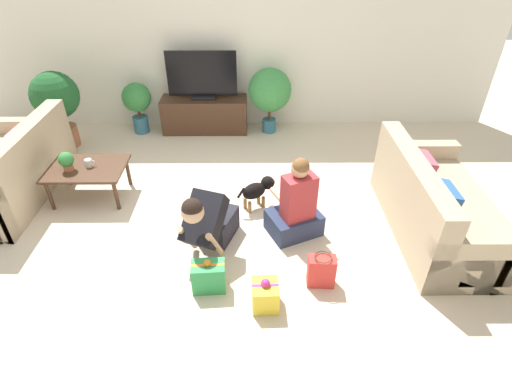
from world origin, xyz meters
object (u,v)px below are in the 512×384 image
Objects in this scene: tabletop_plant at (66,161)px; sofa_right at (435,207)px; potted_plant_corner_left at (56,100)px; dog at (258,189)px; tv at (202,78)px; potted_plant_back_left at (137,101)px; sofa_left at (10,173)px; gift_bag_a at (321,271)px; coffee_table at (87,171)px; mug at (89,163)px; person_kneeling at (209,221)px; gift_box_a at (265,295)px; person_sitting at (296,208)px; tv_console at (205,115)px; potted_plant_back_right at (270,91)px; gift_box_b at (209,276)px.

sofa_right is at bearing -8.42° from tabletop_plant.
potted_plant_corner_left is 2.48× the size of dog.
dog is at bearing -4.23° from tabletop_plant.
tv reaches higher than potted_plant_back_left.
sofa_left is 1.68× the size of potted_plant_corner_left.
coffee_table is at bearing 150.78° from gift_bag_a.
potted_plant_back_left is at bearing 126.50° from gift_bag_a.
tv is (2.12, 1.76, 0.55)m from sofa_left.
tabletop_plant is at bearing -158.22° from mug.
person_kneeling reaches higher than gift_box_a.
potted_plant_corner_left is at bearing 133.43° from gift_box_a.
sofa_right is at bearing -135.58° from dog.
dog is (2.78, -1.54, -0.46)m from potted_plant_corner_left.
potted_plant_back_left reaches higher than gift_box_a.
tabletop_plant reaches higher than coffee_table.
potted_plant_back_left is 2.33× the size of gift_bag_a.
mug is (-2.50, 1.44, 0.29)m from gift_bag_a.
gift_bag_a is (0.17, -0.72, -0.17)m from person_sitting.
gift_box_a is 2.58× the size of mug.
potted_plant_corner_left is 3.22m from dog.
person_sitting is 2.11× the size of dog.
potted_plant_corner_left is 1.31× the size of person_kneeling.
potted_plant_corner_left is at bearing -155.71° from potted_plant_back_left.
coffee_table is at bearing -58.82° from potted_plant_corner_left.
sofa_right is 1.50m from gift_bag_a.
gift_box_a is at bearing -154.25° from gift_bag_a.
potted_plant_back_left is 3.98m from gift_bag_a.
mug is (-3.79, 0.67, 0.15)m from sofa_right.
potted_plant_corner_left is 3.77m from person_sitting.
sofa_right reaches higher than person_kneeling.
coffee_table reaches higher than gift_box_a.
tabletop_plant is at bearing 153.39° from gift_bag_a.
tv_console is at bearing 112.79° from gift_bag_a.
potted_plant_back_right is 2.97× the size of gift_bag_a.
potted_plant_back_left is 2.28× the size of gift_box_b.
sofa_right is 1.42× the size of tv_console.
tv_console reaches higher than gift_box_a.
potted_plant_corner_left is 1.57m from mug.
person_sitting is (1.19, -2.51, -0.52)m from tv.
sofa_right reaches higher than mug.
gift_box_a is at bearing -36.08° from tabletop_plant.
gift_box_b is at bearing 158.03° from gift_box_a.
tv reaches higher than gift_bag_a.
potted_plant_back_right reaches higher than person_sitting.
tv is at bearing 57.00° from coffee_table.
gift_box_a is (-0.34, -0.97, -0.20)m from person_sitting.
mug is (-0.15, -1.74, -0.05)m from potted_plant_back_left.
tv reaches higher than potted_plant_corner_left.
gift_box_b is at bearing 18.65° from person_sitting.
tabletop_plant is (-1.35, -1.88, -0.31)m from tv.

